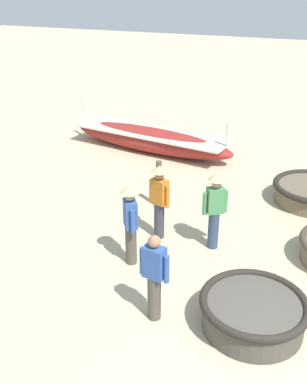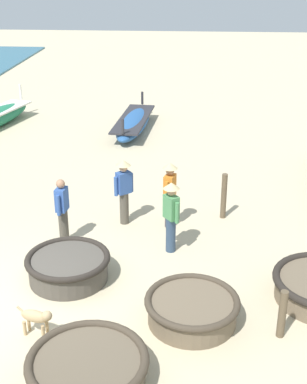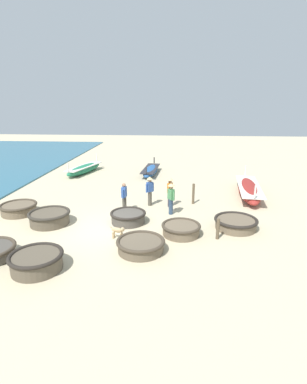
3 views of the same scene
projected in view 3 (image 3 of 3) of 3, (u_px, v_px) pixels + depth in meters
ground_plane at (109, 228)px, 13.89m from camera, size 80.00×80.00×0.00m
coracle_upturned at (128, 217)px, 14.46m from camera, size 1.74×1.74×0.55m
coracle_front_right at (19, 208)px, 15.61m from camera, size 1.88×1.88×0.55m
coracle_beside_post at (50, 217)px, 14.29m from camera, size 1.97×1.97×0.63m
coracle_tilted at (236, 223)px, 13.78m from camera, size 1.99×1.99×0.51m
coracle_nearest at (181, 229)px, 13.13m from camera, size 1.73×1.73×0.50m
coracle_far_right at (141, 245)px, 11.68m from camera, size 1.92×1.92×0.49m
coracle_front_left at (37, 261)px, 10.37m from camera, size 1.87×1.87×0.63m
long_boat_white_hull at (151, 170)px, 24.18m from camera, size 1.33×4.36×1.03m
long_boat_green_hull at (249, 189)px, 18.65m from camera, size 1.90×5.85×1.35m
long_boat_ochre_hull at (84, 169)px, 24.47m from camera, size 2.14×4.68×1.26m
fisherman_standing_right at (150, 189)px, 16.68m from camera, size 0.43×0.38×1.67m
fisherman_standing_left at (170, 190)px, 16.50m from camera, size 0.36×0.51×1.67m
fisherman_crouching at (171, 197)px, 15.37m from camera, size 0.38×0.44×1.67m
fisherman_with_hat at (124, 196)px, 15.79m from camera, size 0.26×0.53×1.57m
dog at (118, 231)px, 12.73m from camera, size 0.67×0.32×0.55m
mooring_post_inland at (193, 194)px, 17.08m from camera, size 0.14×0.14×1.19m
mooring_post_mid_beach at (218, 229)px, 12.68m from camera, size 0.14×0.14×0.93m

